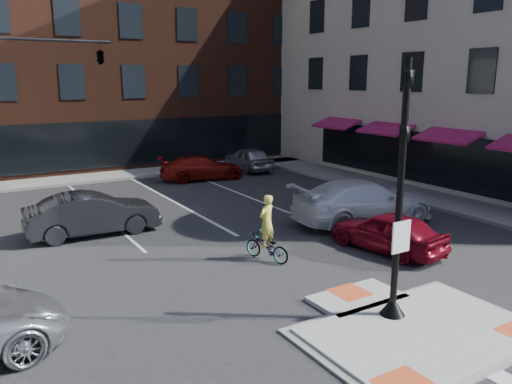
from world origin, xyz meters
TOP-DOWN VIEW (x-y plane):
  - ground at (0.00, 0.00)m, footprint 120.00×120.00m
  - refuge_island at (0.00, -0.26)m, footprint 5.40×4.65m
  - sidewalk_e at (10.80, 10.00)m, footprint 3.00×24.00m
  - sidewalk_n at (3.00, 22.00)m, footprint 26.00×3.00m
  - building_n at (3.00, 31.99)m, footprint 24.40×18.40m
  - building_far_right at (9.00, 54.00)m, footprint 12.00×12.00m
  - signal_pole at (0.00, 0.40)m, footprint 0.60×0.60m
  - mast_arm_signal at (-3.47, 18.00)m, footprint 6.10×2.24m
  - red_sedan at (3.50, 4.01)m, footprint 2.18×4.18m
  - white_pickup at (5.20, 7.00)m, footprint 6.18×3.14m
  - bg_car_dark at (-4.46, 11.00)m, footprint 4.82×1.82m
  - bg_car_silver at (7.25, 19.62)m, footprint 1.92×4.39m
  - bg_car_red at (3.43, 18.38)m, footprint 4.99×2.66m
  - cyclist at (-0.43, 5.35)m, footprint 1.10×1.78m

SIDE VIEW (x-z plane):
  - ground at x=0.00m, z-range 0.00..0.00m
  - refuge_island at x=0.00m, z-range -0.01..0.11m
  - sidewalk_e at x=10.80m, z-range 0.00..0.15m
  - sidewalk_n at x=3.00m, z-range 0.00..0.15m
  - red_sedan at x=3.50m, z-range 0.00..1.36m
  - bg_car_red at x=3.43m, z-range 0.00..1.38m
  - cyclist at x=-0.43m, z-range -0.35..1.79m
  - bg_car_silver at x=7.25m, z-range 0.00..1.47m
  - bg_car_dark at x=-4.46m, z-range 0.00..1.57m
  - white_pickup at x=5.20m, z-range 0.00..1.72m
  - signal_pole at x=0.00m, z-range -0.63..5.35m
  - building_far_right at x=9.00m, z-range 0.00..12.00m
  - mast_arm_signal at x=-3.47m, z-range 2.21..10.21m
  - building_n at x=3.00m, z-range 0.05..15.55m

